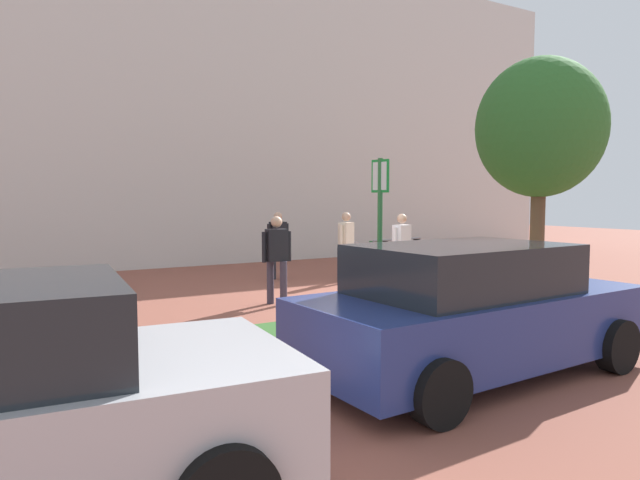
% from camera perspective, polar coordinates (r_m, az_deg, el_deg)
% --- Properties ---
extents(ground_plane, '(60.00, 60.00, 0.00)m').
position_cam_1_polar(ground_plane, '(11.37, 4.43, -6.22)').
color(ground_plane, brown).
extents(building_facade, '(28.00, 1.20, 10.00)m').
position_cam_1_polar(building_facade, '(18.57, -10.14, 13.29)').
color(building_facade, silver).
rests_on(building_facade, ground).
extents(planter_strip, '(7.00, 1.10, 0.16)m').
position_cam_1_polar(planter_strip, '(9.47, 8.59, -7.89)').
color(planter_strip, '#336028').
rests_on(planter_strip, ground).
extents(tree_sidewalk, '(2.46, 2.46, 4.79)m').
position_cam_1_polar(tree_sidewalk, '(11.92, 21.44, 10.45)').
color(tree_sidewalk, brown).
rests_on(tree_sidewalk, ground).
extents(parking_sign_post, '(0.09, 0.36, 2.69)m').
position_cam_1_polar(parking_sign_post, '(8.95, 6.10, 2.20)').
color(parking_sign_post, '#2D7238').
rests_on(parking_sign_post, ground).
extents(bike_at_sign, '(1.66, 0.47, 0.86)m').
position_cam_1_polar(bike_at_sign, '(9.23, 5.12, -6.47)').
color(bike_at_sign, black).
rests_on(bike_at_sign, ground).
extents(bike_rack_cluster, '(2.09, 1.74, 0.83)m').
position_cam_1_polar(bike_rack_cluster, '(17.56, 7.83, -1.39)').
color(bike_rack_cluster, '#99999E').
rests_on(bike_rack_cluster, ground).
extents(bollard_steel, '(0.16, 0.16, 0.90)m').
position_cam_1_polar(bollard_steel, '(15.21, 3.64, -1.84)').
color(bollard_steel, '#ADADB2').
rests_on(bollard_steel, ground).
extents(person_shirt_white, '(0.59, 0.34, 1.72)m').
position_cam_1_polar(person_shirt_white, '(12.75, 8.29, -0.65)').
color(person_shirt_white, '#2D2D38').
rests_on(person_shirt_white, ground).
extents(person_casual_tan, '(0.55, 0.40, 1.72)m').
position_cam_1_polar(person_casual_tan, '(13.90, 2.67, -0.21)').
color(person_casual_tan, '#383342').
rests_on(person_casual_tan, ground).
extents(person_suited_navy, '(0.61, 0.39, 1.72)m').
position_cam_1_polar(person_suited_navy, '(10.92, -4.42, -1.44)').
color(person_suited_navy, '#383342').
rests_on(person_suited_navy, ground).
extents(person_suited_dark, '(0.61, 0.32, 1.72)m').
position_cam_1_polar(person_suited_dark, '(14.27, -4.28, -0.10)').
color(person_suited_dark, '#2D2D38').
rests_on(person_suited_dark, ground).
extents(car_navy_sedan, '(4.38, 2.19, 1.54)m').
position_cam_1_polar(car_navy_sedan, '(6.82, 15.12, -6.96)').
color(car_navy_sedan, navy).
rests_on(car_navy_sedan, ground).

